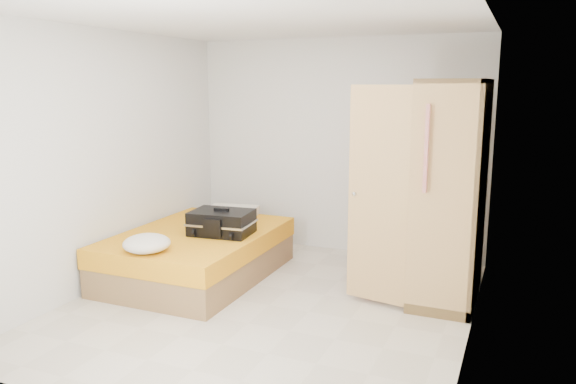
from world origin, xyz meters
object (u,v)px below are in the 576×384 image
at_px(wardrobe, 445,197).
at_px(bed, 198,254).
at_px(person, 375,205).
at_px(suitcase, 222,223).
at_px(round_cushion, 147,243).

bearing_deg(wardrobe, bed, -170.31).
xyz_separation_m(person, suitcase, (-1.47, -0.66, -0.18)).
relative_size(bed, wardrobe, 0.96).
bearing_deg(round_cushion, person, 39.88).
relative_size(person, suitcase, 2.36).
bearing_deg(person, wardrobe, -130.41).
relative_size(wardrobe, person, 1.30).
xyz_separation_m(suitcase, round_cushion, (-0.33, -0.84, -0.04)).
xyz_separation_m(wardrobe, person, (-0.74, 0.26, -0.19)).
bearing_deg(bed, wardrobe, 9.69).
bearing_deg(wardrobe, suitcase, -169.76).
relative_size(bed, person, 1.25).
bearing_deg(suitcase, bed, 179.88).
relative_size(wardrobe, suitcase, 3.08).
bearing_deg(suitcase, wardrobe, 4.69).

